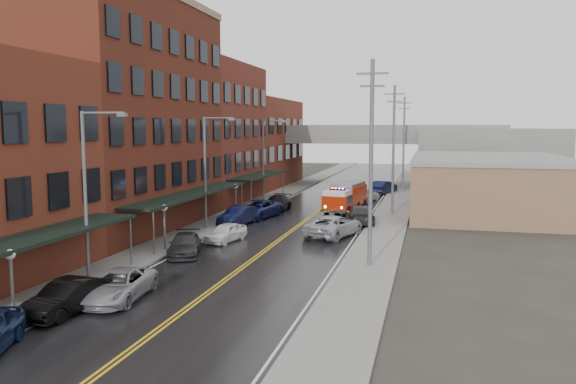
# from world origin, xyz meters

# --- Properties ---
(ground) EXTENTS (220.00, 220.00, 0.00)m
(ground) POSITION_xyz_m (0.00, 0.00, 0.00)
(ground) COLOR #2D2B26
(ground) RESTS_ON ground
(road) EXTENTS (11.00, 160.00, 0.02)m
(road) POSITION_xyz_m (0.00, 30.00, 0.01)
(road) COLOR black
(road) RESTS_ON ground
(sidewalk_left) EXTENTS (3.00, 160.00, 0.15)m
(sidewalk_left) POSITION_xyz_m (-7.30, 30.00, 0.07)
(sidewalk_left) COLOR slate
(sidewalk_left) RESTS_ON ground
(sidewalk_right) EXTENTS (3.00, 160.00, 0.15)m
(sidewalk_right) POSITION_xyz_m (7.30, 30.00, 0.07)
(sidewalk_right) COLOR slate
(sidewalk_right) RESTS_ON ground
(curb_left) EXTENTS (0.30, 160.00, 0.15)m
(curb_left) POSITION_xyz_m (-5.65, 30.00, 0.07)
(curb_left) COLOR gray
(curb_left) RESTS_ON ground
(curb_right) EXTENTS (0.30, 160.00, 0.15)m
(curb_right) POSITION_xyz_m (5.65, 30.00, 0.07)
(curb_right) COLOR gray
(curb_right) RESTS_ON ground
(brick_building_b) EXTENTS (9.00, 20.00, 18.00)m
(brick_building_b) POSITION_xyz_m (-13.30, 23.00, 9.00)
(brick_building_b) COLOR #572117
(brick_building_b) RESTS_ON ground
(brick_building_c) EXTENTS (9.00, 15.00, 15.00)m
(brick_building_c) POSITION_xyz_m (-13.30, 40.50, 7.50)
(brick_building_c) COLOR brown
(brick_building_c) RESTS_ON ground
(brick_building_far) EXTENTS (9.00, 20.00, 12.00)m
(brick_building_far) POSITION_xyz_m (-13.30, 58.00, 6.00)
(brick_building_far) COLOR brown
(brick_building_far) RESTS_ON ground
(tan_building) EXTENTS (14.00, 22.00, 5.00)m
(tan_building) POSITION_xyz_m (16.00, 40.00, 2.50)
(tan_building) COLOR #926B4E
(tan_building) RESTS_ON ground
(right_far_block) EXTENTS (18.00, 30.00, 8.00)m
(right_far_block) POSITION_xyz_m (18.00, 70.00, 4.00)
(right_far_block) COLOR slate
(right_far_block) RESTS_ON ground
(awning_0) EXTENTS (2.60, 16.00, 3.09)m
(awning_0) POSITION_xyz_m (-7.49, 4.00, 2.99)
(awning_0) COLOR black
(awning_0) RESTS_ON ground
(awning_1) EXTENTS (2.60, 18.00, 3.09)m
(awning_1) POSITION_xyz_m (-7.49, 23.00, 2.99)
(awning_1) COLOR black
(awning_1) RESTS_ON ground
(awning_2) EXTENTS (2.60, 13.00, 3.09)m
(awning_2) POSITION_xyz_m (-7.49, 40.50, 2.99)
(awning_2) COLOR black
(awning_2) RESTS_ON ground
(globe_lamp_0) EXTENTS (0.44, 0.44, 3.12)m
(globe_lamp_0) POSITION_xyz_m (-6.40, 2.00, 2.31)
(globe_lamp_0) COLOR #59595B
(globe_lamp_0) RESTS_ON ground
(globe_lamp_1) EXTENTS (0.44, 0.44, 3.12)m
(globe_lamp_1) POSITION_xyz_m (-6.40, 16.00, 2.31)
(globe_lamp_1) COLOR #59595B
(globe_lamp_1) RESTS_ON ground
(globe_lamp_2) EXTENTS (0.44, 0.44, 3.12)m
(globe_lamp_2) POSITION_xyz_m (-6.40, 30.00, 2.31)
(globe_lamp_2) COLOR #59595B
(globe_lamp_2) RESTS_ON ground
(street_lamp_0) EXTENTS (2.64, 0.22, 9.00)m
(street_lamp_0) POSITION_xyz_m (-6.55, 8.00, 5.19)
(street_lamp_0) COLOR #59595B
(street_lamp_0) RESTS_ON ground
(street_lamp_1) EXTENTS (2.64, 0.22, 9.00)m
(street_lamp_1) POSITION_xyz_m (-6.55, 24.00, 5.19)
(street_lamp_1) COLOR #59595B
(street_lamp_1) RESTS_ON ground
(street_lamp_2) EXTENTS (2.64, 0.22, 9.00)m
(street_lamp_2) POSITION_xyz_m (-6.55, 40.00, 5.19)
(street_lamp_2) COLOR #59595B
(street_lamp_2) RESTS_ON ground
(utility_pole_0) EXTENTS (1.80, 0.24, 12.00)m
(utility_pole_0) POSITION_xyz_m (7.20, 15.00, 6.31)
(utility_pole_0) COLOR #59595B
(utility_pole_0) RESTS_ON ground
(utility_pole_1) EXTENTS (1.80, 0.24, 12.00)m
(utility_pole_1) POSITION_xyz_m (7.20, 35.00, 6.31)
(utility_pole_1) COLOR #59595B
(utility_pole_1) RESTS_ON ground
(utility_pole_2) EXTENTS (1.80, 0.24, 12.00)m
(utility_pole_2) POSITION_xyz_m (7.20, 55.00, 6.31)
(utility_pole_2) COLOR #59595B
(utility_pole_2) RESTS_ON ground
(overpass) EXTENTS (40.00, 10.00, 7.50)m
(overpass) POSITION_xyz_m (0.00, 62.00, 5.99)
(overpass) COLOR slate
(overpass) RESTS_ON ground
(fire_truck) EXTENTS (3.84, 7.68, 2.70)m
(fire_truck) POSITION_xyz_m (2.54, 36.71, 1.47)
(fire_truck) COLOR #AC2107
(fire_truck) RESTS_ON ground
(parked_car_left_1) EXTENTS (1.91, 4.60, 1.48)m
(parked_car_left_1) POSITION_xyz_m (-4.84, 3.47, 0.74)
(parked_car_left_1) COLOR black
(parked_car_left_1) RESTS_ON ground
(parked_car_left_2) EXTENTS (2.89, 5.30, 1.41)m
(parked_car_left_2) POSITION_xyz_m (-3.74, 5.80, 0.70)
(parked_car_left_2) COLOR gray
(parked_car_left_2) RESTS_ON ground
(parked_car_left_3) EXTENTS (3.31, 5.03, 1.36)m
(parked_car_left_3) POSITION_xyz_m (-4.66, 15.31, 0.68)
(parked_car_left_3) COLOR #27282A
(parked_car_left_3) RESTS_ON ground
(parked_car_left_4) EXTENTS (2.39, 4.22, 1.35)m
(parked_car_left_4) POSITION_xyz_m (-3.60, 19.97, 0.68)
(parked_car_left_4) COLOR white
(parked_car_left_4) RESTS_ON ground
(parked_car_left_5) EXTENTS (2.43, 4.94, 1.56)m
(parked_car_left_5) POSITION_xyz_m (-5.00, 26.78, 0.78)
(parked_car_left_5) COLOR #0E1233
(parked_car_left_5) RESTS_ON ground
(parked_car_left_6) EXTENTS (3.81, 6.23, 1.61)m
(parked_car_left_6) POSITION_xyz_m (-4.57, 30.59, 0.81)
(parked_car_left_6) COLOR #121743
(parked_car_left_6) RESTS_ON ground
(parked_car_left_7) EXTENTS (2.12, 5.17, 1.50)m
(parked_car_left_7) POSITION_xyz_m (-3.98, 35.20, 0.75)
(parked_car_left_7) COLOR black
(parked_car_left_7) RESTS_ON ground
(parked_car_right_0) EXTENTS (4.28, 6.31, 1.61)m
(parked_car_right_0) POSITION_xyz_m (3.60, 23.80, 0.80)
(parked_car_right_0) COLOR #A3A7AB
(parked_car_right_0) RESTS_ON ground
(parked_car_right_1) EXTENTS (3.28, 5.95, 1.63)m
(parked_car_right_1) POSITION_xyz_m (4.83, 29.80, 0.82)
(parked_car_right_1) COLOR #28272A
(parked_car_right_1) RESTS_ON ground
(parked_car_right_2) EXTENTS (3.23, 5.11, 1.62)m
(parked_car_right_2) POSITION_xyz_m (3.60, 44.20, 0.81)
(parked_car_right_2) COLOR silver
(parked_car_right_2) RESTS_ON ground
(parked_car_right_3) EXTENTS (3.26, 5.26, 1.64)m
(parked_car_right_3) POSITION_xyz_m (5.00, 52.20, 0.82)
(parked_car_right_3) COLOR black
(parked_car_right_3) RESTS_ON ground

